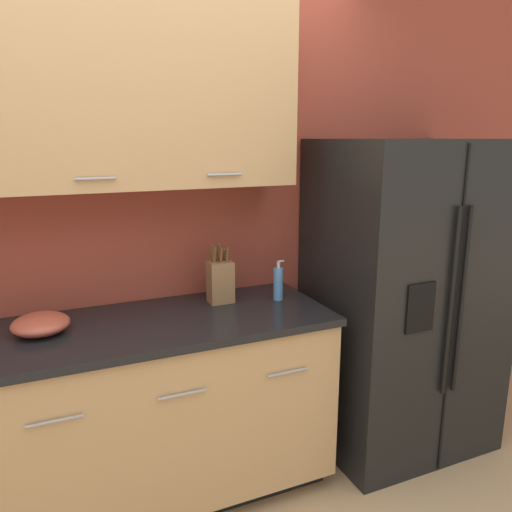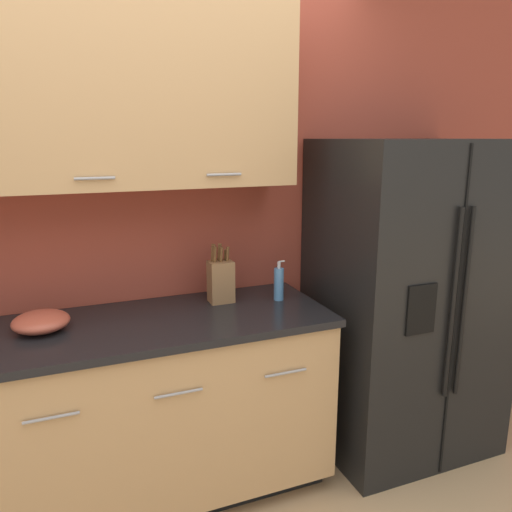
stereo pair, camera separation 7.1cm
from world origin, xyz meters
name	(u,v)px [view 2 (the right image)]	position (x,y,z in m)	size (l,w,h in m)	color
wall_back	(117,190)	(-0.05, 1.22, 1.47)	(10.00, 0.39, 2.60)	#993D2D
counter_unit	(112,417)	(-0.17, 0.93, 0.46)	(2.03, 0.64, 0.91)	black
refrigerator	(406,299)	(1.41, 0.88, 0.85)	(0.93, 0.75, 1.71)	black
knife_block	(221,280)	(0.41, 1.05, 1.02)	(0.12, 0.09, 0.30)	olive
soap_dispenser	(279,284)	(0.69, 0.97, 1.00)	(0.05, 0.05, 0.20)	#4C7FB2
mixing_bowl	(41,322)	(-0.42, 0.97, 0.95)	(0.24, 0.24, 0.08)	#B24C38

